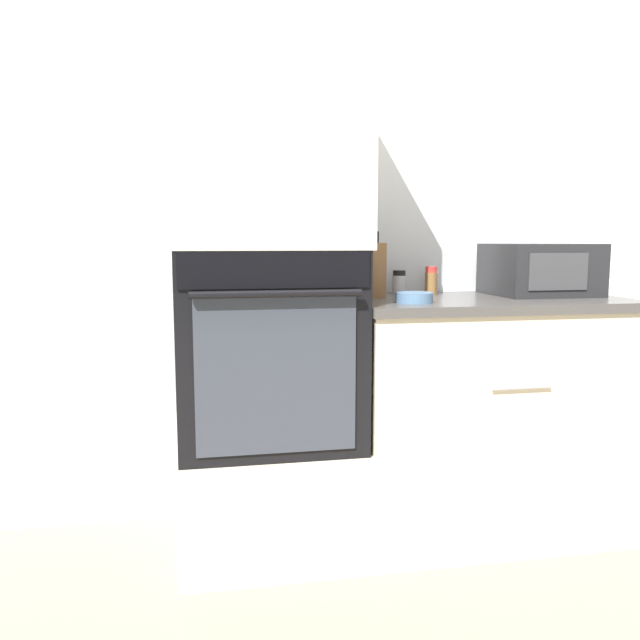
# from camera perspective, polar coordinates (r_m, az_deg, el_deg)

# --- Properties ---
(ground_plane) EXTENTS (12.00, 12.00, 0.00)m
(ground_plane) POSITION_cam_1_polar(r_m,az_deg,el_deg) (2.36, 4.89, -22.26)
(ground_plane) COLOR gray
(wall_back) EXTENTS (8.00, 0.05, 2.50)m
(wall_back) POSITION_cam_1_polar(r_m,az_deg,el_deg) (2.66, 1.53, 9.21)
(wall_back) COLOR silver
(wall_back) RESTS_ON ground_plane
(oven_cabinet_base) EXTENTS (0.66, 0.60, 0.43)m
(oven_cabinet_base) POSITION_cam_1_polar(r_m,az_deg,el_deg) (2.47, -4.71, -15.28)
(oven_cabinet_base) COLOR beige
(oven_cabinet_base) RESTS_ON ground_plane
(wall_oven) EXTENTS (0.64, 0.64, 0.70)m
(wall_oven) POSITION_cam_1_polar(r_m,az_deg,el_deg) (2.31, -4.85, -2.28)
(wall_oven) COLOR black
(wall_oven) RESTS_ON oven_cabinet_base
(oven_cabinet_upper) EXTENTS (0.66, 0.60, 0.75)m
(oven_cabinet_upper) POSITION_cam_1_polar(r_m,az_deg,el_deg) (2.31, -5.06, 15.83)
(oven_cabinet_upper) COLOR beige
(oven_cabinet_upper) RESTS_ON wall_oven
(counter_unit) EXTENTS (1.07, 0.63, 0.94)m
(counter_unit) POSITION_cam_1_polar(r_m,az_deg,el_deg) (2.61, 14.50, -8.28)
(counter_unit) COLOR beige
(counter_unit) RESTS_ON ground_plane
(microwave) EXTENTS (0.39, 0.36, 0.21)m
(microwave) POSITION_cam_1_polar(r_m,az_deg,el_deg) (2.70, 19.44, 4.38)
(microwave) COLOR #232326
(microwave) RESTS_ON counter_unit
(knife_block) EXTENTS (0.09, 0.12, 0.26)m
(knife_block) POSITION_cam_1_polar(r_m,az_deg,el_deg) (2.47, 4.68, 4.62)
(knife_block) COLOR olive
(knife_block) RESTS_ON counter_unit
(bowl) EXTENTS (0.14, 0.14, 0.04)m
(bowl) POSITION_cam_1_polar(r_m,az_deg,el_deg) (2.26, 8.61, 2.05)
(bowl) COLOR #517599
(bowl) RESTS_ON counter_unit
(condiment_jar_near) EXTENTS (0.05, 0.05, 0.12)m
(condiment_jar_near) POSITION_cam_1_polar(r_m,az_deg,el_deg) (2.60, 10.11, 3.53)
(condiment_jar_near) COLOR brown
(condiment_jar_near) RESTS_ON counter_unit
(condiment_jar_mid) EXTENTS (0.06, 0.06, 0.10)m
(condiment_jar_mid) POSITION_cam_1_polar(r_m,az_deg,el_deg) (2.64, 7.24, 3.44)
(condiment_jar_mid) COLOR silver
(condiment_jar_mid) RESTS_ON counter_unit
(condiment_jar_far) EXTENTS (0.04, 0.04, 0.10)m
(condiment_jar_far) POSITION_cam_1_polar(r_m,az_deg,el_deg) (2.70, 10.33, 3.52)
(condiment_jar_far) COLOR brown
(condiment_jar_far) RESTS_ON counter_unit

